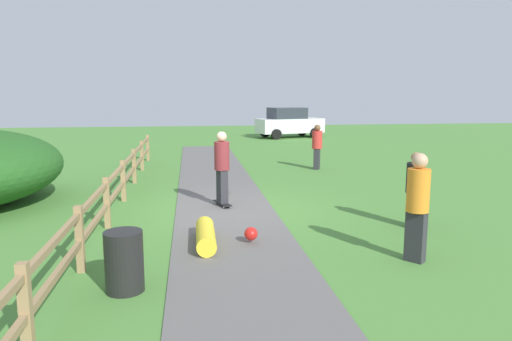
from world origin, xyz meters
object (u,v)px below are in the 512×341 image
(skater_fallen, at_px, (209,235))
(skateboard_loose, at_px, (224,191))
(bystander_orange, at_px, (418,202))
(bystander_black, at_px, (415,187))
(bystander_red, at_px, (317,145))
(parked_car_white, at_px, (289,123))
(skater_riding, at_px, (222,165))
(trash_bin, at_px, (124,261))

(skater_fallen, distance_m, skateboard_loose, 4.63)
(skateboard_loose, bearing_deg, bystander_orange, -64.29)
(bystander_black, distance_m, bystander_red, 7.95)
(skateboard_loose, height_order, parked_car_white, parked_car_white)
(skater_riding, distance_m, bystander_red, 6.77)
(trash_bin, relative_size, parked_car_white, 0.20)
(bystander_red, relative_size, parked_car_white, 0.38)
(skater_fallen, height_order, skateboard_loose, skater_fallen)
(skater_fallen, xyz_separation_m, bystander_red, (4.41, 8.59, 0.73))
(skateboard_loose, xyz_separation_m, bystander_black, (3.78, -3.96, 0.81))
(skater_fallen, relative_size, parked_car_white, 0.33)
(skater_riding, relative_size, skateboard_loose, 2.31)
(trash_bin, relative_size, bystander_red, 0.53)
(bystander_black, relative_size, bystander_red, 0.97)
(skater_fallen, bearing_deg, bystander_orange, -21.07)
(bystander_orange, bearing_deg, bystander_red, 84.59)
(trash_bin, relative_size, skater_fallen, 0.60)
(skateboard_loose, relative_size, bystander_red, 0.49)
(trash_bin, distance_m, skater_fallen, 2.34)
(bystander_orange, bearing_deg, skateboard_loose, 115.71)
(bystander_orange, height_order, parked_car_white, parked_car_white)
(parked_car_white, bearing_deg, skateboard_loose, -107.85)
(trash_bin, xyz_separation_m, bystander_orange, (4.78, 0.59, 0.60))
(bystander_black, bearing_deg, skateboard_loose, 133.71)
(trash_bin, bearing_deg, skater_riding, 70.60)
(parked_car_white, bearing_deg, skater_riding, -106.92)
(skater_riding, bearing_deg, skater_fallen, -98.39)
(trash_bin, distance_m, skater_riding, 5.36)
(skateboard_loose, height_order, bystander_red, bystander_red)
(trash_bin, height_order, bystander_orange, bystander_orange)
(skater_fallen, bearing_deg, bystander_black, 8.21)
(trash_bin, xyz_separation_m, parked_car_white, (7.30, 23.22, 0.51))
(bystander_orange, bearing_deg, trash_bin, -172.93)
(bystander_black, height_order, bystander_red, bystander_red)
(skater_riding, bearing_deg, bystander_red, 54.30)
(trash_bin, distance_m, bystander_red, 11.98)
(bystander_black, bearing_deg, parked_car_white, 85.58)
(skateboard_loose, bearing_deg, bystander_black, -46.29)
(skater_fallen, distance_m, bystander_red, 9.68)
(bystander_black, height_order, parked_car_white, parked_car_white)
(bystander_red, bearing_deg, skater_fallen, -117.16)
(bystander_orange, distance_m, parked_car_white, 22.77)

